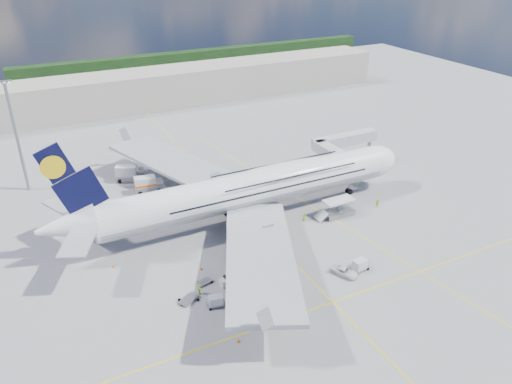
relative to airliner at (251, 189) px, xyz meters
name	(u,v)px	position (x,y,z in m)	size (l,w,h in m)	color
ground	(273,242)	(-0.26, -10.00, -6.87)	(300.00, 300.00, 0.00)	gray
taxi_line_main	(273,242)	(-0.26, -10.00, -6.86)	(0.25, 220.00, 0.01)	yellow
taxi_line_cross	(333,302)	(-0.26, -30.00, -6.86)	(120.00, 0.25, 0.01)	yellow
taxi_line_diag	(308,204)	(13.74, 0.00, -6.86)	(0.25, 100.00, 0.01)	yellow
airliner	(251,189)	(0.00, 0.00, 0.00)	(77.26, 79.15, 23.71)	white
jet_bridge	(340,146)	(29.55, 10.94, -0.02)	(18.80, 12.10, 8.50)	#B7B7BC
cargo_loader	(337,210)	(16.56, -7.11, -5.62)	(8.53, 3.20, 3.67)	silver
light_mast	(17,136)	(-40.26, 35.00, 6.34)	(3.00, 0.70, 25.50)	gray
terminal	(140,90)	(-0.26, 85.00, -0.87)	(180.00, 16.00, 12.00)	#B2AD9E
tree_line	(202,59)	(39.74, 130.00, -2.87)	(160.00, 6.00, 8.00)	#193814
dolly_row_a	(205,282)	(-16.75, -16.18, -6.56)	(2.99, 2.09, 0.40)	gray
dolly_row_b	(216,301)	(-17.28, -22.45, -5.86)	(3.19, 2.07, 1.87)	gray
dolly_row_c	(282,268)	(-3.24, -18.62, -6.53)	(3.06, 1.76, 0.44)	gray
dolly_back	(189,299)	(-20.75, -19.37, -6.49)	(3.77, 3.28, 0.49)	gray
dolly_nose_far	(360,265)	(8.87, -24.91, -5.74)	(3.55, 2.29, 2.09)	gray
dolly_nose_near	(283,256)	(-1.72, -16.28, -5.90)	(2.99, 1.80, 1.81)	gray
baggage_tug	(227,281)	(-13.44, -18.19, -6.13)	(2.85, 1.70, 1.67)	silver
catering_truck_inner	(148,185)	(-15.79, 21.24, -5.03)	(6.70, 3.03, 3.89)	gray
catering_truck_outer	(130,174)	(-18.09, 28.93, -5.00)	(7.30, 4.92, 4.02)	gray
service_van	(345,272)	(5.70, -24.84, -6.22)	(2.16, 4.69, 1.30)	silver
crew_nose	(359,183)	(29.25, 2.18, -5.99)	(0.64, 0.42, 1.75)	#AAED19
crew_loader	(377,204)	(26.19, -8.19, -5.88)	(0.96, 0.75, 1.98)	#A8E017
crew_wing	(199,290)	(-18.57, -18.53, -5.94)	(1.09, 0.45, 1.86)	#A2E017
crew_van	(304,217)	(9.27, -5.81, -6.10)	(0.75, 0.49, 1.54)	#9CDC17
crew_tug	(263,273)	(-7.04, -18.96, -6.07)	(1.04, 0.60, 1.61)	#C6E317
cone_nose	(380,175)	(37.19, 4.28, -6.61)	(0.42, 0.42, 0.54)	#FF5B0D
cone_wing_left_inner	(179,209)	(-12.41, 10.00, -6.63)	(0.38, 0.38, 0.49)	#FF5B0D
cone_wing_left_outer	(138,185)	(-17.02, 25.59, -6.59)	(0.46, 0.46, 0.58)	#FF5B0D
cone_wing_right_inner	(201,268)	(-15.90, -12.34, -6.56)	(0.50, 0.50, 0.63)	#FF5B0D
cone_wing_right_outer	(239,340)	(-17.43, -31.24, -6.58)	(0.48, 0.48, 0.61)	#FF5B0D
cone_tail	(113,266)	(-29.54, -4.67, -6.58)	(0.46, 0.46, 0.59)	#FF5B0D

